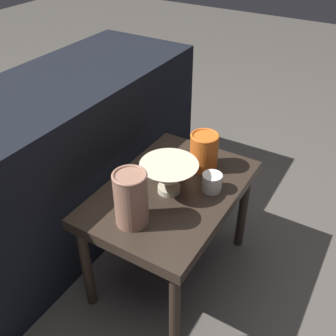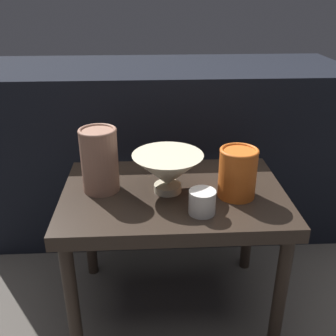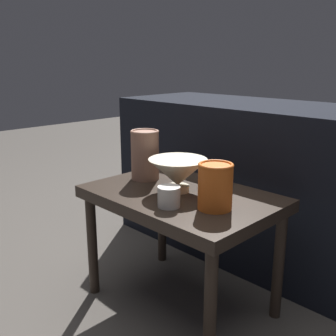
# 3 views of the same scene
# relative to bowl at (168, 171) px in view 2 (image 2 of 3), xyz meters

# --- Properties ---
(ground_plane) EXTENTS (8.00, 8.00, 0.00)m
(ground_plane) POSITION_rel_bowl_xyz_m (0.02, 0.00, -0.48)
(ground_plane) COLOR #4C4742
(table) EXTENTS (0.62, 0.42, 0.42)m
(table) POSITION_rel_bowl_xyz_m (0.02, 0.00, -0.12)
(table) COLOR #2D231C
(table) RESTS_ON ground_plane
(couch_backdrop) EXTENTS (1.39, 0.50, 0.67)m
(couch_backdrop) POSITION_rel_bowl_xyz_m (0.02, 0.54, -0.15)
(couch_backdrop) COLOR black
(couch_backdrop) RESTS_ON ground_plane
(bowl) EXTENTS (0.19, 0.19, 0.11)m
(bowl) POSITION_rel_bowl_xyz_m (0.00, 0.00, 0.00)
(bowl) COLOR beige
(bowl) RESTS_ON table
(vase_textured_left) EXTENTS (0.10, 0.10, 0.18)m
(vase_textured_left) POSITION_rel_bowl_xyz_m (-0.19, 0.02, 0.03)
(vase_textured_left) COLOR #996B56
(vase_textured_left) RESTS_ON table
(vase_colorful_right) EXTENTS (0.10, 0.10, 0.14)m
(vase_colorful_right) POSITION_rel_bowl_xyz_m (0.19, -0.03, 0.01)
(vase_colorful_right) COLOR orange
(vase_colorful_right) RESTS_ON table
(cup) EXTENTS (0.07, 0.07, 0.06)m
(cup) POSITION_rel_bowl_xyz_m (0.08, -0.12, -0.03)
(cup) COLOR silver
(cup) RESTS_ON table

